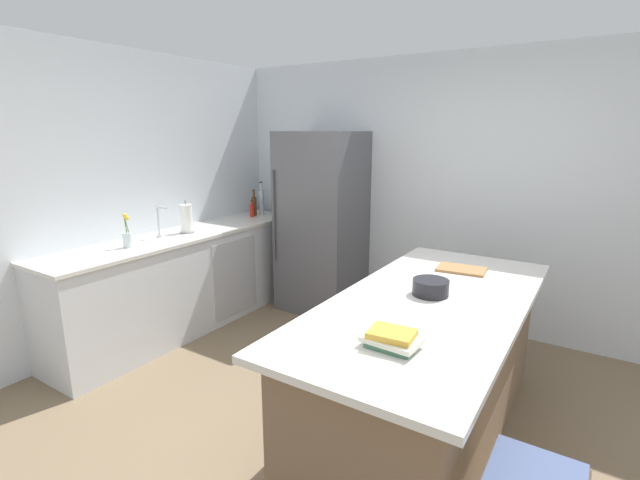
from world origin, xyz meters
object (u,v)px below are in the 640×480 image
(cookbook_stack, at_px, (392,339))
(wine_bottle, at_px, (274,200))
(refrigerator, at_px, (322,223))
(hot_sauce_bottle, at_px, (252,210))
(syrup_bottle, at_px, (254,205))
(cutting_board, at_px, (461,269))
(mixing_bowl, at_px, (431,287))
(paper_towel_roll, at_px, (187,219))
(kitchen_island, at_px, (426,368))
(sink_faucet, at_px, (159,221))
(flower_vase, at_px, (127,237))
(soda_bottle, at_px, (261,201))

(cookbook_stack, bearing_deg, wine_bottle, 137.41)
(refrigerator, bearing_deg, hot_sauce_bottle, -171.51)
(syrup_bottle, bearing_deg, hot_sauce_bottle, -64.85)
(syrup_bottle, relative_size, cookbook_stack, 1.11)
(wine_bottle, relative_size, hot_sauce_bottle, 2.17)
(cutting_board, bearing_deg, mixing_bowl, -91.98)
(paper_towel_roll, bearing_deg, cutting_board, 6.31)
(kitchen_island, distance_m, sink_faucet, 2.68)
(refrigerator, xyz_separation_m, paper_towel_roll, (-0.84, -1.09, 0.13))
(refrigerator, distance_m, hot_sauce_bottle, 0.87)
(kitchen_island, xyz_separation_m, syrup_bottle, (-2.61, 1.43, 0.59))
(refrigerator, height_order, syrup_bottle, refrigerator)
(mixing_bowl, bearing_deg, cookbook_stack, -83.87)
(hot_sauce_bottle, distance_m, mixing_bowl, 2.84)
(sink_faucet, xyz_separation_m, flower_vase, (0.08, -0.38, -0.06))
(flower_vase, height_order, wine_bottle, wine_bottle)
(flower_vase, xyz_separation_m, wine_bottle, (0.05, 1.90, 0.07))
(sink_faucet, height_order, soda_bottle, soda_bottle)
(refrigerator, height_order, paper_towel_roll, refrigerator)
(refrigerator, bearing_deg, syrup_bottle, -177.23)
(mixing_bowl, distance_m, cutting_board, 0.60)
(cutting_board, bearing_deg, soda_bottle, 161.60)
(paper_towel_roll, relative_size, cookbook_stack, 1.16)
(soda_bottle, relative_size, cookbook_stack, 1.42)
(sink_faucet, height_order, mixing_bowl, sink_faucet)
(refrigerator, height_order, hot_sauce_bottle, refrigerator)
(mixing_bowl, bearing_deg, wine_bottle, 147.42)
(hot_sauce_bottle, xyz_separation_m, cookbook_stack, (2.62, -2.04, -0.06))
(kitchen_island, distance_m, refrigerator, 2.31)
(sink_faucet, height_order, syrup_bottle, same)
(kitchen_island, distance_m, mixing_bowl, 0.51)
(sink_faucet, distance_m, paper_towel_roll, 0.28)
(flower_vase, relative_size, cookbook_stack, 1.08)
(paper_towel_roll, bearing_deg, sink_faucet, -100.11)
(sink_faucet, bearing_deg, soda_bottle, 89.15)
(flower_vase, xyz_separation_m, cutting_board, (2.52, 0.94, -0.11))
(wine_bottle, xyz_separation_m, hot_sauce_bottle, (-0.09, -0.29, -0.08))
(sink_faucet, relative_size, syrup_bottle, 1.00)
(cookbook_stack, height_order, mixing_bowl, mixing_bowl)
(wine_bottle, height_order, syrup_bottle, wine_bottle)
(paper_towel_roll, distance_m, mixing_bowl, 2.54)
(wine_bottle, xyz_separation_m, soda_bottle, (-0.10, -0.11, -0.01))
(hot_sauce_bottle, bearing_deg, cookbook_stack, -37.83)
(wine_bottle, distance_m, hot_sauce_bottle, 0.31)
(refrigerator, bearing_deg, flower_vase, -115.06)
(kitchen_island, height_order, cutting_board, cutting_board)
(syrup_bottle, height_order, mixing_bowl, syrup_bottle)
(paper_towel_roll, bearing_deg, mixing_bowl, -7.17)
(flower_vase, distance_m, hot_sauce_bottle, 1.62)
(sink_faucet, xyz_separation_m, wine_bottle, (0.12, 1.52, 0.00))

